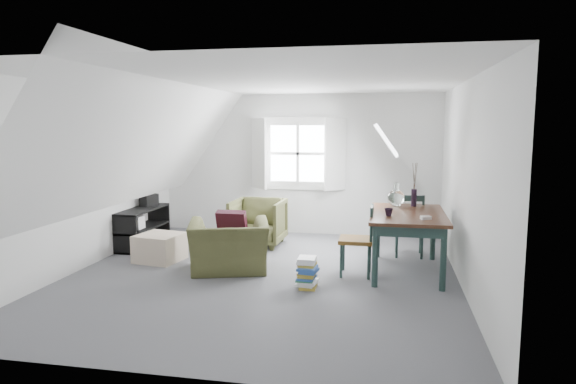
% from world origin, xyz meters
% --- Properties ---
extents(floor, '(5.50, 5.50, 0.00)m').
position_xyz_m(floor, '(0.00, 0.00, 0.00)').
color(floor, '#525357').
rests_on(floor, ground).
extents(ceiling, '(5.50, 5.50, 0.00)m').
position_xyz_m(ceiling, '(0.00, 0.00, 2.50)').
color(ceiling, white).
rests_on(ceiling, wall_back).
extents(wall_back, '(5.00, 0.00, 5.00)m').
position_xyz_m(wall_back, '(0.00, 2.75, 1.25)').
color(wall_back, silver).
rests_on(wall_back, ground).
extents(wall_front, '(5.00, 0.00, 5.00)m').
position_xyz_m(wall_front, '(0.00, -2.75, 1.25)').
color(wall_front, silver).
rests_on(wall_front, ground).
extents(wall_left, '(0.00, 5.50, 5.50)m').
position_xyz_m(wall_left, '(-2.50, 0.00, 1.25)').
color(wall_left, silver).
rests_on(wall_left, ground).
extents(wall_right, '(0.00, 5.50, 5.50)m').
position_xyz_m(wall_right, '(2.50, 0.00, 1.25)').
color(wall_right, silver).
rests_on(wall_right, ground).
extents(slope_left, '(3.19, 5.50, 4.48)m').
position_xyz_m(slope_left, '(-1.55, 0.00, 1.78)').
color(slope_left, white).
rests_on(slope_left, wall_left).
extents(slope_right, '(3.19, 5.50, 4.48)m').
position_xyz_m(slope_right, '(1.55, 0.00, 1.78)').
color(slope_right, white).
rests_on(slope_right, wall_right).
extents(dormer_window, '(1.71, 0.35, 1.30)m').
position_xyz_m(dormer_window, '(0.00, 2.68, 1.45)').
color(dormer_window, white).
rests_on(dormer_window, wall_back).
extents(skylight, '(0.35, 0.75, 0.47)m').
position_xyz_m(skylight, '(1.55, 1.30, 1.75)').
color(skylight, white).
rests_on(skylight, slope_right).
extents(armchair_near, '(1.26, 1.17, 0.68)m').
position_xyz_m(armchair_near, '(-0.49, 0.16, 0.00)').
color(armchair_near, '#444625').
rests_on(armchair_near, floor).
extents(armchair_far, '(0.84, 0.86, 0.76)m').
position_xyz_m(armchair_far, '(-0.48, 1.68, 0.00)').
color(armchair_far, '#444625').
rests_on(armchair_far, floor).
extents(throw_pillow, '(0.41, 0.24, 0.42)m').
position_xyz_m(throw_pillow, '(-0.49, 0.31, 0.60)').
color(throw_pillow, '#3D101E').
rests_on(throw_pillow, armchair_near).
extents(ottoman, '(0.68, 0.68, 0.39)m').
position_xyz_m(ottoman, '(-1.64, 0.46, 0.20)').
color(ottoman, '#BEAA94').
rests_on(ottoman, floor).
extents(dining_table, '(0.97, 1.62, 0.81)m').
position_xyz_m(dining_table, '(1.86, 0.56, 0.70)').
color(dining_table, '#331A0E').
rests_on(dining_table, floor).
extents(demijohn, '(0.24, 0.24, 0.34)m').
position_xyz_m(demijohn, '(1.71, 1.01, 0.95)').
color(demijohn, silver).
rests_on(demijohn, dining_table).
extents(vase_twigs, '(0.08, 0.09, 0.62)m').
position_xyz_m(vase_twigs, '(1.96, 1.11, 0.95)').
color(vase_twigs, black).
rests_on(vase_twigs, dining_table).
extents(cup, '(0.13, 0.13, 0.10)m').
position_xyz_m(cup, '(1.61, 0.26, 0.81)').
color(cup, black).
rests_on(cup, dining_table).
extents(paper_box, '(0.14, 0.12, 0.04)m').
position_xyz_m(paper_box, '(2.06, 0.11, 0.83)').
color(paper_box, white).
rests_on(paper_box, dining_table).
extents(dining_chair_far, '(0.45, 0.45, 0.95)m').
position_xyz_m(dining_chair_far, '(1.92, 1.41, 0.50)').
color(dining_chair_far, brown).
rests_on(dining_chair_far, floor).
extents(dining_chair_near, '(0.43, 0.43, 0.93)m').
position_xyz_m(dining_chair_near, '(1.24, 0.30, 0.48)').
color(dining_chair_near, brown).
rests_on(dining_chair_near, floor).
extents(media_shelf, '(0.40, 1.21, 0.62)m').
position_xyz_m(media_shelf, '(-2.31, 1.23, 0.28)').
color(media_shelf, black).
rests_on(media_shelf, floor).
extents(electronics_box, '(0.28, 0.32, 0.21)m').
position_xyz_m(electronics_box, '(-2.31, 1.52, 0.71)').
color(electronics_box, black).
rests_on(electronics_box, media_shelf).
extents(magazine_stack, '(0.28, 0.33, 0.37)m').
position_xyz_m(magazine_stack, '(0.66, -0.36, 0.19)').
color(magazine_stack, '#B29933').
rests_on(magazine_stack, floor).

